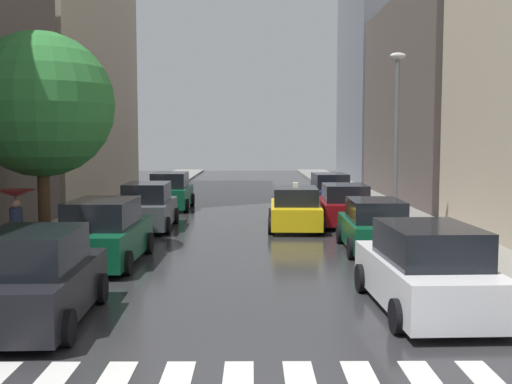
% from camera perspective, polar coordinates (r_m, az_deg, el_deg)
% --- Properties ---
extents(ground_plane, '(28.00, 72.00, 0.04)m').
position_cam_1_polar(ground_plane, '(31.04, -0.72, -1.53)').
color(ground_plane, '#2C2C2F').
extents(sidewalk_left, '(3.00, 72.00, 0.15)m').
position_cam_1_polar(sidewalk_left, '(31.74, -12.54, -1.34)').
color(sidewalk_left, gray).
rests_on(sidewalk_left, ground).
extents(sidewalk_right, '(3.00, 72.00, 0.15)m').
position_cam_1_polar(sidewalk_right, '(31.66, 11.13, -1.33)').
color(sidewalk_right, gray).
rests_on(sidewalk_right, ground).
extents(building_right_mid, '(6.00, 16.49, 11.31)m').
position_cam_1_polar(building_right_mid, '(36.55, 17.01, 8.14)').
color(building_right_mid, '#564C47').
rests_on(building_right_mid, ground).
extents(building_right_far, '(6.00, 13.49, 16.43)m').
position_cam_1_polar(building_right_far, '(52.03, 11.81, 10.07)').
color(building_right_far, slate).
rests_on(building_right_far, ground).
extents(parked_car_left_nearest, '(2.17, 4.21, 1.81)m').
position_cam_1_polar(parked_car_left_nearest, '(12.44, -19.70, -7.67)').
color(parked_car_left_nearest, black).
rests_on(parked_car_left_nearest, ground).
extents(parked_car_left_second, '(2.12, 4.61, 1.82)m').
position_cam_1_polar(parked_car_left_second, '(17.73, -13.77, -3.78)').
color(parked_car_left_second, '#0C4C2D').
rests_on(parked_car_left_second, ground).
extents(parked_car_left_third, '(2.07, 4.49, 1.80)m').
position_cam_1_polar(parked_car_left_third, '(24.23, -9.92, -1.42)').
color(parked_car_left_third, '#474C51').
rests_on(parked_car_left_third, ground).
extents(parked_car_left_fourth, '(2.06, 4.29, 1.82)m').
position_cam_1_polar(parked_car_left_fourth, '(30.84, -7.88, -0.01)').
color(parked_car_left_fourth, '#0C4C2D').
rests_on(parked_car_left_fourth, ground).
extents(parked_car_right_nearest, '(2.27, 4.66, 1.78)m').
position_cam_1_polar(parked_car_right_nearest, '(13.06, 15.38, -7.00)').
color(parked_car_right_nearest, silver).
rests_on(parked_car_right_nearest, ground).
extents(parked_car_right_second, '(2.04, 4.17, 1.62)m').
position_cam_1_polar(parked_car_right_second, '(19.53, 10.85, -3.17)').
color(parked_car_right_second, '#0C4C2D').
rests_on(parked_car_right_second, ground).
extents(parked_car_right_third, '(2.21, 4.23, 1.65)m').
position_cam_1_polar(parked_car_right_third, '(25.25, 8.14, -1.27)').
color(parked_car_right_third, maroon).
rests_on(parked_car_right_third, ground).
extents(parked_car_right_fourth, '(2.12, 4.18, 1.79)m').
position_cam_1_polar(parked_car_right_fourth, '(30.47, 6.76, -0.09)').
color(parked_car_right_fourth, navy).
rests_on(parked_car_right_fourth, ground).
extents(taxi_midroad, '(2.19, 4.41, 1.81)m').
position_cam_1_polar(taxi_midroad, '(23.92, 3.63, -1.60)').
color(taxi_midroad, yellow).
rests_on(taxi_midroad, ground).
extents(pedestrian_foreground, '(1.09, 1.09, 1.90)m').
position_cam_1_polar(pedestrian_foreground, '(18.71, -21.25, -1.27)').
color(pedestrian_foreground, brown).
rests_on(pedestrian_foreground, sidewalk_left).
extents(street_tree_left, '(4.31, 4.31, 6.50)m').
position_cam_1_polar(street_tree_left, '(19.61, -19.18, 7.59)').
color(street_tree_left, '#513823').
rests_on(street_tree_left, sidewalk_left).
extents(lamp_post_right, '(0.60, 0.28, 6.48)m').
position_cam_1_polar(lamp_post_right, '(23.57, 12.82, 5.86)').
color(lamp_post_right, '#595B60').
rests_on(lamp_post_right, sidewalk_right).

